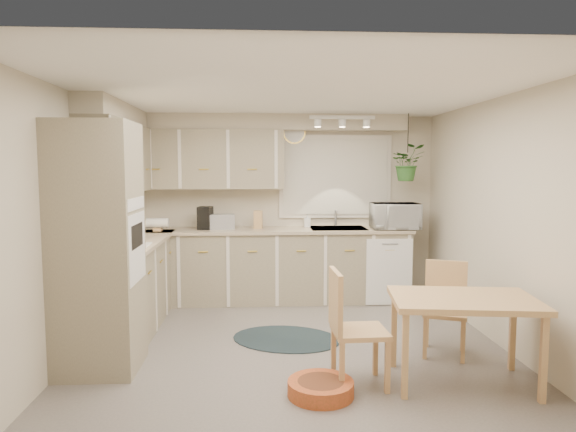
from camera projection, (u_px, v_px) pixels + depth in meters
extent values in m
plane|color=slate|center=(293.00, 349.00, 4.87)|extent=(4.20, 4.20, 0.00)
plane|color=white|center=(294.00, 92.00, 4.65)|extent=(4.20, 4.20, 0.00)
cube|color=#BFB49D|center=(283.00, 207.00, 6.85)|extent=(4.00, 0.04, 2.40)
cube|color=#BFB49D|center=(321.00, 268.00, 2.67)|extent=(4.00, 0.04, 2.40)
cube|color=#BFB49D|center=(73.00, 225.00, 4.64)|extent=(0.04, 4.20, 2.40)
cube|color=#BFB49D|center=(503.00, 223.00, 4.87)|extent=(0.04, 4.20, 2.40)
cube|color=gray|center=(133.00, 284.00, 5.60)|extent=(0.60, 1.85, 0.90)
cube|color=gray|center=(268.00, 266.00, 6.61)|extent=(3.60, 0.60, 0.90)
cube|color=tan|center=(133.00, 242.00, 5.56)|extent=(0.64, 1.89, 0.04)
cube|color=tan|center=(268.00, 230.00, 6.55)|extent=(3.64, 0.64, 0.04)
cube|color=gray|center=(98.00, 248.00, 4.30)|extent=(0.65, 0.65, 2.10)
cube|color=silver|center=(136.00, 247.00, 4.32)|extent=(0.02, 0.56, 0.58)
cube|color=gray|center=(120.00, 158.00, 5.59)|extent=(0.35, 2.00, 0.75)
cube|color=gray|center=(205.00, 159.00, 6.56)|extent=(2.00, 0.35, 0.75)
cube|color=#BFB49D|center=(117.00, 114.00, 5.54)|extent=(0.30, 2.00, 0.20)
cube|color=#BFB49D|center=(268.00, 122.00, 6.58)|extent=(3.60, 0.30, 0.20)
cube|color=silver|center=(119.00, 248.00, 4.98)|extent=(0.52, 0.58, 0.02)
cube|color=silver|center=(116.00, 201.00, 4.94)|extent=(0.40, 0.60, 0.14)
cube|color=white|center=(335.00, 177.00, 6.82)|extent=(1.40, 0.02, 1.00)
cube|color=beige|center=(335.00, 177.00, 6.83)|extent=(1.50, 0.02, 1.10)
cube|color=#9A9BA1|center=(338.00, 231.00, 6.62)|extent=(0.70, 0.48, 0.10)
cube|color=silver|center=(389.00, 272.00, 6.39)|extent=(0.58, 0.02, 0.83)
cube|color=silver|center=(342.00, 117.00, 6.23)|extent=(0.80, 0.04, 0.04)
cylinder|color=#E6BD51|center=(294.00, 132.00, 6.73)|extent=(0.30, 0.03, 0.30)
cube|color=tan|center=(462.00, 340.00, 4.08)|extent=(1.20, 0.88, 0.70)
cube|color=tan|center=(360.00, 328.00, 4.04)|extent=(0.45, 0.45, 0.92)
cube|color=tan|center=(445.00, 310.00, 4.70)|extent=(0.52, 0.52, 0.85)
ellipsoid|color=black|center=(286.00, 339.00, 5.16)|extent=(1.30, 1.13, 0.01)
cylinder|color=#C54C27|center=(321.00, 388.00, 3.87)|extent=(0.61, 0.61, 0.12)
imported|color=silver|center=(395.00, 213.00, 6.54)|extent=(0.60, 0.34, 0.40)
imported|color=silver|center=(307.00, 224.00, 6.74)|extent=(0.08, 0.18, 0.08)
imported|color=#2D6026|center=(407.00, 167.00, 6.49)|extent=(0.43, 0.47, 0.36)
cube|color=black|center=(205.00, 218.00, 6.50)|extent=(0.20, 0.22, 0.29)
cube|color=#9A9BA1|center=(222.00, 222.00, 6.54)|extent=(0.33, 0.22, 0.19)
cube|color=tan|center=(258.00, 220.00, 6.59)|extent=(0.12, 0.12, 0.23)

